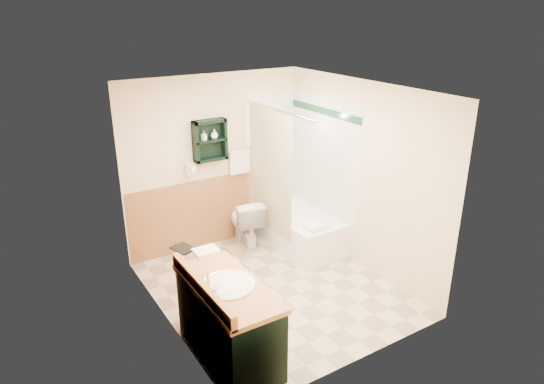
{
  "coord_description": "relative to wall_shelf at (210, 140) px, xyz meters",
  "views": [
    {
      "loc": [
        -2.69,
        -4.27,
        3.22
      ],
      "look_at": [
        0.11,
        0.2,
        1.17
      ],
      "focal_mm": 32.0,
      "sensor_mm": 36.0,
      "label": 1
    }
  ],
  "objects": [
    {
      "name": "vanity",
      "position": [
        -0.89,
        -2.19,
        -1.15
      ],
      "size": [
        0.59,
        1.25,
        0.8
      ],
      "primitive_type": "cube",
      "color": "black",
      "rests_on": "ground"
    },
    {
      "name": "soap_bottle_a",
      "position": [
        -0.09,
        -0.01,
        0.04
      ],
      "size": [
        0.1,
        0.14,
        0.06
      ],
      "primitive_type": "imported",
      "rotation": [
        0.0,
        0.0,
        0.38
      ],
      "color": "white",
      "rests_on": "wall_shelf"
    },
    {
      "name": "shower_curtain",
      "position": [
        0.63,
        -0.48,
        -0.4
      ],
      "size": [
        1.05,
        1.05,
        1.7
      ],
      "primitive_type": null,
      "color": "beige",
      "rests_on": "curtain_rod"
    },
    {
      "name": "back_wall",
      "position": [
        0.1,
        0.11,
        -0.35
      ],
      "size": [
        2.6,
        0.04,
        2.4
      ],
      "primitive_type": "cube",
      "color": "#FFECC7",
      "rests_on": "ground"
    },
    {
      "name": "curtain_rod",
      "position": [
        0.63,
        -0.66,
        0.45
      ],
      "size": [
        0.03,
        1.6,
        0.03
      ],
      "primitive_type": "cylinder",
      "rotation": [
        1.57,
        0.0,
        0.0
      ],
      "color": "silver",
      "rests_on": "back_wall"
    },
    {
      "name": "counter_towel",
      "position": [
        -0.8,
        -1.51,
        -0.73
      ],
      "size": [
        0.25,
        0.2,
        0.04
      ],
      "primitive_type": "cube",
      "color": "white",
      "rests_on": "vanity"
    },
    {
      "name": "wainscot_back",
      "position": [
        0.1,
        0.08,
        -1.05
      ],
      "size": [
        2.58,
        2.58,
        1.0
      ],
      "primitive_type": null,
      "color": "#BA7A4B",
      "rests_on": "back_wall"
    },
    {
      "name": "floor",
      "position": [
        0.1,
        -1.41,
        -1.55
      ],
      "size": [
        3.0,
        3.0,
        0.0
      ],
      "primitive_type": "plane",
      "color": "beige",
      "rests_on": "ground"
    },
    {
      "name": "tile_back",
      "position": [
        1.13,
        0.07,
        -0.5
      ],
      "size": [
        0.95,
        0.95,
        2.1
      ],
      "primitive_type": null,
      "color": "white",
      "rests_on": "back_wall"
    },
    {
      "name": "right_wall",
      "position": [
        1.42,
        -1.41,
        -0.35
      ],
      "size": [
        0.04,
        3.0,
        2.4
      ],
      "primitive_type": "cube",
      "color": "#FFECC7",
      "rests_on": "ground"
    },
    {
      "name": "mirror_frame",
      "position": [
        -1.17,
        -1.96,
        -0.05
      ],
      "size": [
        1.3,
        1.3,
        1.0
      ],
      "primitive_type": null,
      "color": "brown",
      "rests_on": "left_wall"
    },
    {
      "name": "bathtub",
      "position": [
        1.03,
        -0.56,
        -1.31
      ],
      "size": [
        0.73,
        1.5,
        0.49
      ],
      "primitive_type": "cube",
      "color": "white",
      "rests_on": "ground"
    },
    {
      "name": "tub_towel",
      "position": [
        0.92,
        -1.14,
        -1.03
      ],
      "size": [
        0.26,
        0.22,
        0.07
      ],
      "primitive_type": "cube",
      "color": "white",
      "rests_on": "bathtub"
    },
    {
      "name": "towel_bar",
      "position": [
        0.45,
        0.04,
        -0.2
      ],
      "size": [
        0.4,
        0.06,
        0.4
      ],
      "primitive_type": null,
      "color": "white",
      "rests_on": "back_wall"
    },
    {
      "name": "wainscot_left",
      "position": [
        -1.19,
        -1.41,
        -1.05
      ],
      "size": [
        2.98,
        2.98,
        1.0
      ],
      "primitive_type": null,
      "color": "#BA7A4B",
      "rests_on": "left_wall"
    },
    {
      "name": "soap_bottle_b",
      "position": [
        0.06,
        -0.01,
        0.06
      ],
      "size": [
        0.1,
        0.13,
        0.1
      ],
      "primitive_type": "imported",
      "rotation": [
        0.0,
        0.0,
        -0.04
      ],
      "color": "white",
      "rests_on": "wall_shelf"
    },
    {
      "name": "wall_shelf",
      "position": [
        0.0,
        0.0,
        0.0
      ],
      "size": [
        0.45,
        0.15,
        0.55
      ],
      "primitive_type": "cube",
      "color": "black",
      "rests_on": "back_wall"
    },
    {
      "name": "left_wall",
      "position": [
        -1.22,
        -1.41,
        -0.35
      ],
      "size": [
        0.04,
        3.0,
        2.4
      ],
      "primitive_type": "cube",
      "color": "#FFECC7",
      "rests_on": "ground"
    },
    {
      "name": "hair_dryer",
      "position": [
        -0.3,
        0.02,
        -0.35
      ],
      "size": [
        0.1,
        0.24,
        0.18
      ],
      "primitive_type": null,
      "color": "white",
      "rests_on": "back_wall"
    },
    {
      "name": "tile_right",
      "position": [
        1.38,
        -0.66,
        -0.5
      ],
      "size": [
        1.5,
        1.5,
        2.1
      ],
      "primitive_type": null,
      "color": "white",
      "rests_on": "right_wall"
    },
    {
      "name": "toilet",
      "position": [
        0.39,
        -0.2,
        -1.2
      ],
      "size": [
        0.52,
        0.77,
        0.7
      ],
      "primitive_type": "imported",
      "rotation": [
        0.0,
        0.0,
        2.96
      ],
      "color": "white",
      "rests_on": "ground"
    },
    {
      "name": "tile_accent",
      "position": [
        1.37,
        -0.66,
        0.35
      ],
      "size": [
        1.5,
        1.5,
        0.1
      ],
      "primitive_type": null,
      "color": "#134428",
      "rests_on": "right_wall"
    },
    {
      "name": "mirror_glass",
      "position": [
        -1.17,
        -1.96,
        -0.05
      ],
      "size": [
        1.2,
        1.2,
        0.9
      ],
      "primitive_type": null,
      "color": "white",
      "rests_on": "left_wall"
    },
    {
      "name": "vanity_book",
      "position": [
        -1.06,
        -1.34,
        -0.63
      ],
      "size": [
        0.18,
        0.07,
        0.25
      ],
      "primitive_type": "imported",
      "rotation": [
        0.0,
        0.0,
        0.28
      ],
      "color": "black",
      "rests_on": "vanity"
    },
    {
      "name": "ceiling",
      "position": [
        0.1,
        -1.41,
        0.87
      ],
      "size": [
        2.6,
        3.0,
        0.04
      ],
      "primitive_type": "cube",
      "color": "white",
      "rests_on": "back_wall"
    }
  ]
}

